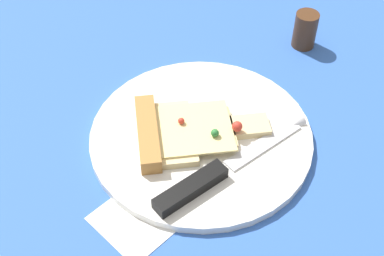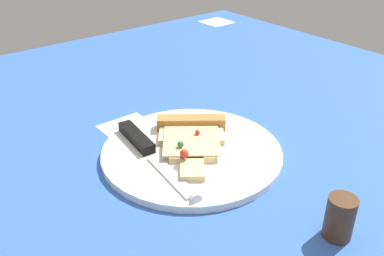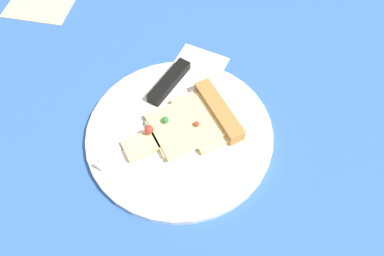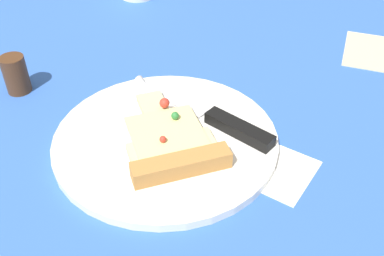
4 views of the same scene
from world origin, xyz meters
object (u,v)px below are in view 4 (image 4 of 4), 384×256
(plate, at_px, (166,139))
(pizza_slice, at_px, (171,144))
(pepper_shaker, at_px, (16,74))
(napkin, at_px, (383,53))
(knife, at_px, (212,116))

(plate, bearing_deg, pizza_slice, 142.81)
(pepper_shaker, height_order, napkin, pepper_shaker)
(napkin, bearing_deg, knife, 67.32)
(pizza_slice, height_order, pepper_shaker, pepper_shaker)
(pizza_slice, height_order, knife, pizza_slice)
(plate, relative_size, pepper_shaker, 5.06)
(plate, distance_m, pepper_shaker, 0.26)
(pizza_slice, xyz_separation_m, pepper_shaker, (0.28, 0.01, 0.01))
(knife, distance_m, napkin, 0.37)
(plate, height_order, pepper_shaker, pepper_shaker)
(plate, distance_m, knife, 0.07)
(knife, height_order, pepper_shaker, pepper_shaker)
(knife, bearing_deg, pepper_shaker, 113.74)
(napkin, bearing_deg, pizza_slice, 69.83)
(plate, bearing_deg, napkin, -113.37)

